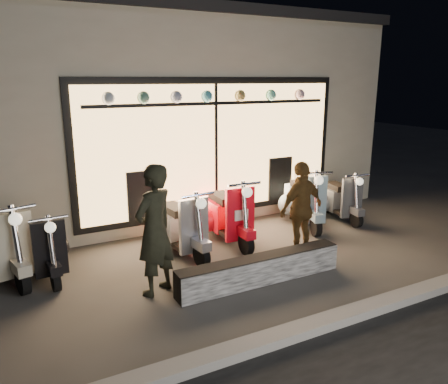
% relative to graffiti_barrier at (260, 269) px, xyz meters
% --- Properties ---
extents(ground, '(40.00, 40.00, 0.00)m').
position_rel_graffiti_barrier_xyz_m(ground, '(-0.22, 0.65, -0.20)').
color(ground, '#383533').
rests_on(ground, ground).
extents(kerb, '(40.00, 0.25, 0.12)m').
position_rel_graffiti_barrier_xyz_m(kerb, '(-0.22, -1.35, -0.14)').
color(kerb, slate).
rests_on(kerb, ground).
extents(shop_building, '(10.20, 6.23, 4.20)m').
position_rel_graffiti_barrier_xyz_m(shop_building, '(-0.21, 5.63, 1.90)').
color(shop_building, beige).
rests_on(shop_building, ground).
extents(graffiti_barrier, '(2.56, 0.28, 0.40)m').
position_rel_graffiti_barrier_xyz_m(graffiti_barrier, '(0.00, 0.00, 0.00)').
color(graffiti_barrier, black).
rests_on(graffiti_barrier, ground).
extents(scooter_silver, '(0.60, 1.56, 1.11)m').
position_rel_graffiti_barrier_xyz_m(scooter_silver, '(-0.61, 1.69, 0.25)').
color(scooter_silver, black).
rests_on(scooter_silver, ground).
extents(scooter_red, '(0.55, 1.62, 1.16)m').
position_rel_graffiti_barrier_xyz_m(scooter_red, '(0.38, 1.84, 0.27)').
color(scooter_red, black).
rests_on(scooter_red, ground).
extents(scooter_black, '(0.50, 1.40, 1.00)m').
position_rel_graffiti_barrier_xyz_m(scooter_black, '(-2.68, 1.82, 0.20)').
color(scooter_black, black).
rests_on(scooter_black, ground).
extents(scooter_cream, '(0.75, 1.63, 1.16)m').
position_rel_graffiti_barrier_xyz_m(scooter_cream, '(-3.22, 2.01, 0.27)').
color(scooter_cream, black).
rests_on(scooter_cream, ground).
extents(scooter_blue, '(0.87, 1.60, 1.15)m').
position_rel_graffiti_barrier_xyz_m(scooter_blue, '(2.22, 1.94, 0.26)').
color(scooter_blue, black).
rests_on(scooter_blue, ground).
extents(scooter_grey, '(0.61, 1.41, 1.00)m').
position_rel_graffiti_barrier_xyz_m(scooter_grey, '(3.09, 1.89, 0.20)').
color(scooter_grey, black).
rests_on(scooter_grey, ground).
extents(man, '(0.78, 0.69, 1.79)m').
position_rel_graffiti_barrier_xyz_m(man, '(-1.41, 0.41, 0.70)').
color(man, black).
rests_on(man, ground).
extents(woman, '(0.97, 0.54, 1.57)m').
position_rel_graffiti_barrier_xyz_m(woman, '(1.16, 0.62, 0.58)').
color(woman, brown).
rests_on(woman, ground).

